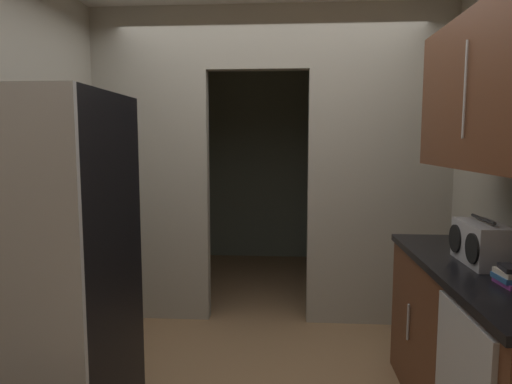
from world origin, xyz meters
name	(u,v)px	position (x,y,z in m)	size (l,w,h in m)	color
kitchen_partition	(273,159)	(0.03, 1.32, 1.41)	(3.00, 0.12, 2.66)	#ADA899
adjoining_room_shell	(275,160)	(0.00, 2.89, 1.33)	(3.00, 2.30, 2.66)	gray
refrigerator	(48,271)	(-1.06, -0.36, 0.90)	(0.72, 0.80, 1.80)	black
lower_cabinet_run	(488,356)	(1.18, -0.24, 0.46)	(0.63, 1.65, 0.92)	brown
upper_cabinet_counterside	(504,89)	(1.18, -0.24, 1.80)	(0.36, 1.48, 0.78)	brown
boombox	(481,243)	(1.15, -0.16, 1.03)	(0.19, 0.38, 0.24)	#B2B2B7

